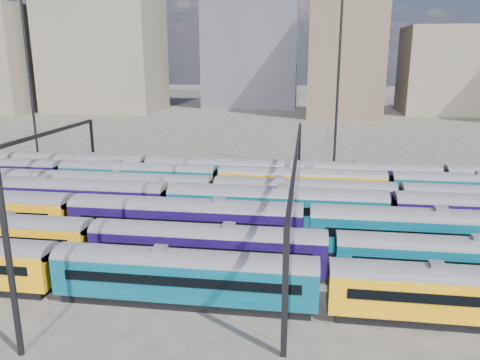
# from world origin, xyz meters

# --- Properties ---
(ground) EXTENTS (500.00, 500.00, 0.00)m
(ground) POSITION_xyz_m (0.00, 0.00, 0.00)
(ground) COLOR #433F39
(ground) RESTS_ON ground
(rake_0) EXTENTS (93.60, 2.74, 4.61)m
(rake_0) POSITION_xyz_m (21.76, -15.00, 2.42)
(rake_0) COLOR black
(rake_0) RESTS_ON ground
(rake_1) EXTENTS (114.49, 2.79, 4.69)m
(rake_1) POSITION_xyz_m (-6.13, -10.00, 2.46)
(rake_1) COLOR black
(rake_1) RESTS_ON ground
(rake_3) EXTENTS (151.17, 3.16, 5.32)m
(rake_3) POSITION_xyz_m (-13.53, 0.00, 2.79)
(rake_3) COLOR black
(rake_3) RESTS_ON ground
(rake_4) EXTENTS (97.69, 2.86, 4.81)m
(rake_4) POSITION_xyz_m (-8.91, 5.00, 2.53)
(rake_4) COLOR black
(rake_4) RESTS_ON ground
(rake_5) EXTENTS (119.19, 2.91, 4.89)m
(rake_5) POSITION_xyz_m (0.46, 10.00, 2.57)
(rake_5) COLOR black
(rake_5) RESTS_ON ground
(rake_6) EXTENTS (132.06, 2.76, 4.63)m
(rake_6) POSITION_xyz_m (-0.78, 15.00, 2.43)
(rake_6) COLOR black
(rake_6) RESTS_ON ground
(gantry_1) EXTENTS (0.35, 40.35, 8.03)m
(gantry_1) POSITION_xyz_m (-20.00, 0.00, 6.79)
(gantry_1) COLOR black
(gantry_1) RESTS_ON ground
(gantry_2) EXTENTS (0.35, 40.35, 8.03)m
(gantry_2) POSITION_xyz_m (10.00, 0.00, 6.79)
(gantry_2) COLOR black
(gantry_2) RESTS_ON ground
(mast_1) EXTENTS (1.40, 0.50, 25.60)m
(mast_1) POSITION_xyz_m (-30.00, 22.00, 13.97)
(mast_1) COLOR black
(mast_1) RESTS_ON ground
(mast_3) EXTENTS (1.40, 0.50, 25.60)m
(mast_3) POSITION_xyz_m (15.00, 24.00, 13.97)
(mast_3) COLOR black
(mast_3) RESTS_ON ground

